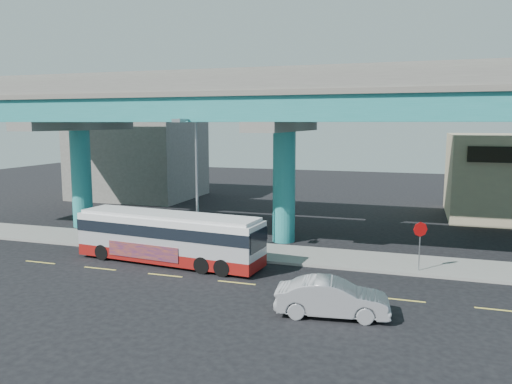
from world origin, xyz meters
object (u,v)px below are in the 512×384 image
(transit_bus, at_px, (169,236))
(stop_sign, at_px, (420,236))
(sedan, at_px, (332,298))
(street_lamp, at_px, (192,166))
(parked_car, at_px, (114,228))

(transit_bus, relative_size, stop_sign, 4.32)
(transit_bus, height_order, sedan, transit_bus)
(street_lamp, height_order, stop_sign, street_lamp)
(transit_bus, distance_m, street_lamp, 4.24)
(sedan, height_order, stop_sign, stop_sign)
(parked_car, distance_m, street_lamp, 8.67)
(sedan, distance_m, parked_car, 18.55)
(sedan, height_order, street_lamp, street_lamp)
(sedan, bearing_deg, stop_sign, -32.44)
(transit_bus, bearing_deg, parked_car, 154.22)
(transit_bus, relative_size, sedan, 2.35)
(transit_bus, xyz_separation_m, parked_car, (-6.16, 3.79, -0.71))
(street_lamp, bearing_deg, sedan, -35.17)
(sedan, relative_size, stop_sign, 1.84)
(stop_sign, bearing_deg, sedan, -120.58)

